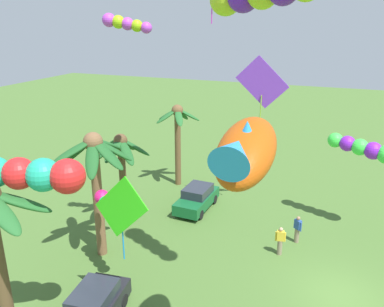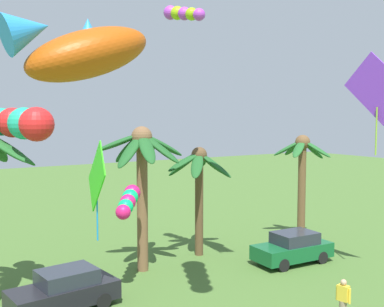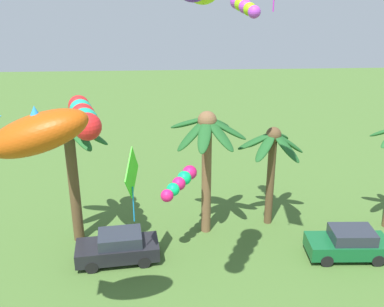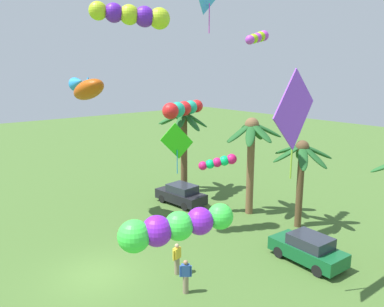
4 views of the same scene
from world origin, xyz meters
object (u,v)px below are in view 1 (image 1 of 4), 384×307
Objects in this scene: palm_tree_3 at (95,165)px; kite_fish_4 at (245,151)px; parked_car_0 at (197,198)px; kite_tube_3 at (363,148)px; palm_tree_1 at (177,128)px; kite_tube_0 at (109,208)px; spectator_0 at (280,241)px; kite_tube_6 at (25,174)px; parked_car_1 at (93,307)px; kite_diamond_5 at (121,208)px; kite_diamond_7 at (262,83)px; spectator_1 at (297,229)px; palm_tree_2 at (121,157)px; kite_tube_8 at (125,23)px.

palm_tree_3 is 1.87× the size of kite_fish_4.
parked_car_0 is 1.09× the size of kite_tube_3.
palm_tree_1 reaches higher than parked_car_0.
kite_tube_3 reaches higher than kite_tube_0.
palm_tree_3 reaches higher than parked_car_0.
kite_fish_4 reaches higher than spectator_0.
parked_car_1 is at bearing -42.18° from kite_tube_6.
kite_tube_0 is at bearing 123.08° from spectator_0.
kite_diamond_5 is at bearing -45.01° from kite_tube_6.
kite_tube_6 is at bearing 137.82° from parked_car_1.
palm_tree_1 is 18.50m from kite_fish_4.
kite_diamond_7 is at bearing 89.47° from kite_tube_3.
spectator_0 is (3.28, -8.80, -4.19)m from palm_tree_3.
spectator_1 is at bearing -36.98° from parked_car_1.
palm_tree_2 is at bearing 172.73° from palm_tree_1.
palm_tree_1 is 1.70× the size of kite_fish_4.
kite_tube_8 is (5.83, 1.21, 10.87)m from parked_car_1.
kite_tube_0 is 3.17m from kite_diamond_5.
kite_fish_4 is at bearing -170.45° from kite_diamond_7.
spectator_1 is at bearing -35.41° from kite_diamond_5.
palm_tree_2 is 1.27× the size of kite_diamond_7.
palm_tree_1 is at bearing 4.34° from kite_tube_6.
kite_tube_6 is (-4.33, 0.26, 3.25)m from kite_tube_0.
kite_tube_3 is 1.02× the size of kite_fish_4.
kite_diamond_7 is (9.33, -4.88, 4.59)m from kite_tube_0.
spectator_1 is at bearing -24.19° from spectator_0.
spectator_0 is at bearing -127.65° from palm_tree_1.
kite_tube_0 is at bearing -3.39° from kite_tube_6.
kite_diamond_7 is at bearing -14.30° from kite_diamond_5.
palm_tree_2 is at bearing 10.85° from palm_tree_3.
parked_car_0 is 6.82m from spectator_0.
parked_car_0 is at bearing 97.05° from kite_tube_3.
kite_tube_3 is 6.78m from kite_diamond_7.
kite_tube_3 is at bearing -82.95° from parked_car_0.
palm_tree_1 is at bearing 80.27° from kite_tube_3.
kite_diamond_5 is at bearing 142.15° from kite_tube_3.
spectator_0 and spectator_1 have the same top height.
kite_tube_6 is (-1.30, 1.18, 6.15)m from parked_car_1.
kite_fish_4 is at bearing 165.21° from kite_tube_3.
spectator_1 is at bearing -3.80° from kite_fish_4.
kite_tube_3 is 14.41m from kite_diamond_5.
palm_tree_3 is 2.97× the size of kite_tube_8.
parked_car_0 is 15.93m from kite_fish_4.
spectator_0 is 0.37× the size of kite_tube_6.
parked_car_0 is 2.50× the size of spectator_0.
kite_tube_8 is at bearing -137.36° from palm_tree_2.
kite_fish_4 is (-1.39, -6.27, 7.90)m from parked_car_1.
palm_tree_3 reaches higher than palm_tree_2.
palm_tree_2 is 9.31m from kite_diamond_7.
palm_tree_1 is at bearing 52.35° from spectator_0.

